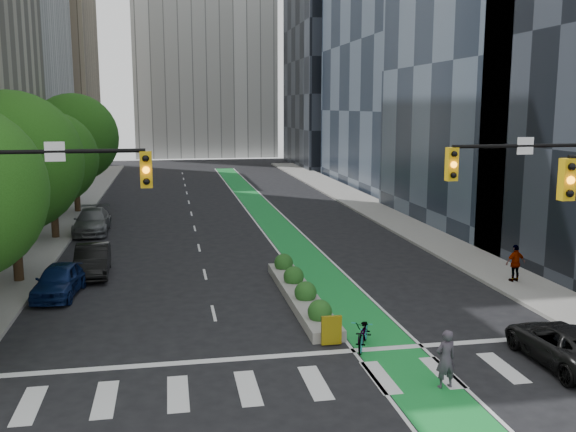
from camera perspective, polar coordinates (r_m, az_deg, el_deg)
name	(u,v)px	position (r m, az deg, el deg)	size (l,w,h in m)	color
ground	(308,369)	(20.45, 1.80, -13.46)	(160.00, 160.00, 0.00)	black
sidewalk_left	(51,229)	(44.76, -20.33, -1.13)	(3.60, 90.00, 0.15)	gray
sidewalk_right	(394,218)	(46.84, 9.41, -0.18)	(3.60, 90.00, 0.15)	gray
bike_lane_paint	(263,212)	(49.52, -2.21, 0.40)	(2.20, 70.00, 0.01)	#198B36
building_tan_far	(33,65)	(85.99, -21.74, 12.38)	(14.00, 16.00, 26.00)	tan
building_dark_end	(346,62)	(89.83, 5.16, 13.52)	(14.00, 18.00, 28.00)	black
tree_mid	(11,162)	(31.24, -23.43, 4.39)	(6.40, 6.40, 8.78)	black
tree_midfar	(51,159)	(41.06, -20.33, 4.81)	(5.60, 5.60, 7.76)	black
tree_far	(74,138)	(50.88, -18.50, 6.60)	(6.60, 6.60, 9.00)	black
signal_left	(2,225)	(19.66, -24.06, -0.70)	(6.14, 0.51, 7.20)	black
signal_right	(563,206)	(22.94, 23.28, 0.81)	(5.82, 0.51, 7.20)	black
median_planter	(300,292)	(27.04, 1.10, -6.76)	(1.20, 10.26, 1.10)	gray
bicycle	(364,333)	(22.10, 6.74, -10.25)	(0.69, 1.98, 1.04)	gray
cyclist	(446,359)	(19.43, 13.83, -12.23)	(0.64, 0.42, 1.75)	#3D3641
parked_car_left_near	(59,280)	(29.23, -19.67, -5.40)	(1.66, 4.12, 1.40)	#0D1E4F
parked_car_left_mid	(92,260)	(32.29, -17.00, -3.79)	(1.55, 4.43, 1.46)	black
parked_car_left_far	(92,221)	(42.99, -17.02, -0.45)	(2.13, 5.23, 1.52)	#585B5D
parked_car_right	(564,344)	(22.41, 23.34, -10.41)	(2.11, 4.59, 1.27)	black
pedestrian_far	(516,263)	(31.00, 19.57, -3.97)	(1.00, 0.42, 1.71)	gray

